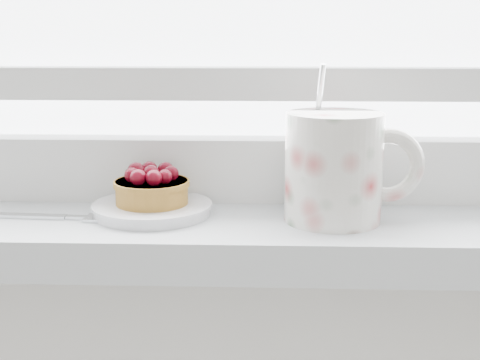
{
  "coord_description": "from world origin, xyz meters",
  "views": [
    {
      "loc": [
        0.03,
        1.23,
        1.13
      ],
      "look_at": [
        0.0,
        1.88,
        0.98
      ],
      "focal_mm": 50.0,
      "sensor_mm": 36.0,
      "label": 1
    }
  ],
  "objects_px": {
    "saucer": "(152,209)",
    "floral_mug": "(337,165)",
    "raspberry_tart": "(152,187)",
    "fork": "(50,216)"
  },
  "relations": [
    {
      "from": "saucer",
      "to": "floral_mug",
      "type": "bearing_deg",
      "value": -4.27
    },
    {
      "from": "raspberry_tart",
      "to": "floral_mug",
      "type": "bearing_deg",
      "value": -4.35
    },
    {
      "from": "raspberry_tart",
      "to": "fork",
      "type": "height_order",
      "value": "raspberry_tart"
    },
    {
      "from": "fork",
      "to": "raspberry_tart",
      "type": "bearing_deg",
      "value": 10.23
    },
    {
      "from": "floral_mug",
      "to": "fork",
      "type": "xyz_separation_m",
      "value": [
        -0.29,
        -0.0,
        -0.05
      ]
    },
    {
      "from": "saucer",
      "to": "floral_mug",
      "type": "xyz_separation_m",
      "value": [
        0.19,
        -0.01,
        0.05
      ]
    },
    {
      "from": "raspberry_tart",
      "to": "floral_mug",
      "type": "relative_size",
      "value": 0.5
    },
    {
      "from": "saucer",
      "to": "raspberry_tart",
      "type": "distance_m",
      "value": 0.02
    },
    {
      "from": "raspberry_tart",
      "to": "fork",
      "type": "relative_size",
      "value": 0.38
    },
    {
      "from": "raspberry_tart",
      "to": "floral_mug",
      "type": "xyz_separation_m",
      "value": [
        0.19,
        -0.01,
        0.03
      ]
    }
  ]
}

